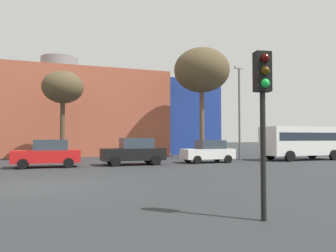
% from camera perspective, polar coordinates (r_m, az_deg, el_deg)
% --- Properties ---
extents(ground_plane, '(200.00, 200.00, 0.00)m').
position_cam_1_polar(ground_plane, '(13.55, -22.16, -9.70)').
color(ground_plane, '#2D3033').
extents(building_backdrop, '(34.54, 12.75, 10.76)m').
position_cam_1_polar(building_backdrop, '(38.01, -18.70, 1.85)').
color(building_backdrop, '#B2563D').
rests_on(building_backdrop, ground_plane).
extents(parked_car_2, '(3.96, 1.95, 1.72)m').
position_cam_1_polar(parked_car_2, '(21.41, -20.46, -4.57)').
color(parked_car_2, red).
rests_on(parked_car_2, ground_plane).
extents(parked_car_3, '(4.20, 2.06, 1.82)m').
position_cam_1_polar(parked_car_3, '(22.03, -6.04, -4.48)').
color(parked_car_3, black).
rests_on(parked_car_3, ground_plane).
extents(parked_car_4, '(3.80, 1.87, 1.64)m').
position_cam_1_polar(parked_car_4, '(24.00, 7.13, -4.48)').
color(parked_car_4, white).
rests_on(parked_car_4, ground_plane).
extents(white_bus, '(6.80, 2.62, 2.72)m').
position_cam_1_polar(white_bus, '(28.84, 22.48, -2.34)').
color(white_bus, white).
rests_on(white_bus, ground_plane).
extents(traffic_light_near_right, '(0.39, 0.39, 3.76)m').
position_cam_1_polar(traffic_light_near_right, '(7.54, 16.40, 5.14)').
color(traffic_light_near_right, black).
rests_on(traffic_light_near_right, ground_plane).
extents(bare_tree_1, '(5.18, 5.18, 10.21)m').
position_cam_1_polar(bare_tree_1, '(30.77, 5.97, 9.67)').
color(bare_tree_1, brown).
rests_on(bare_tree_1, ground_plane).
extents(bare_tree_2, '(3.28, 3.28, 7.23)m').
position_cam_1_polar(bare_tree_2, '(27.56, -18.05, 6.38)').
color(bare_tree_2, brown).
rests_on(bare_tree_2, ground_plane).
extents(street_lamp, '(0.80, 0.24, 7.67)m').
position_cam_1_polar(street_lamp, '(26.98, 12.47, 3.35)').
color(street_lamp, '#59595E').
rests_on(street_lamp, ground_plane).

